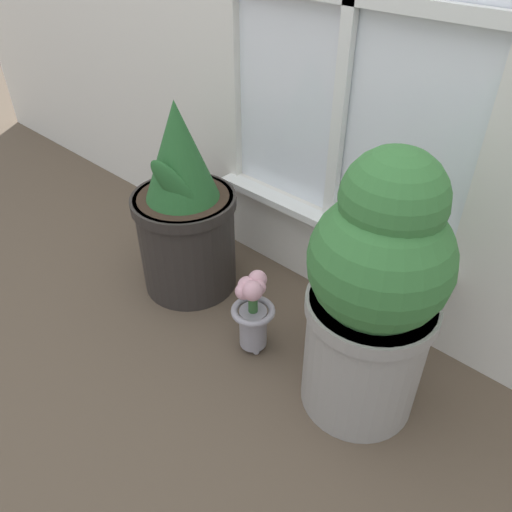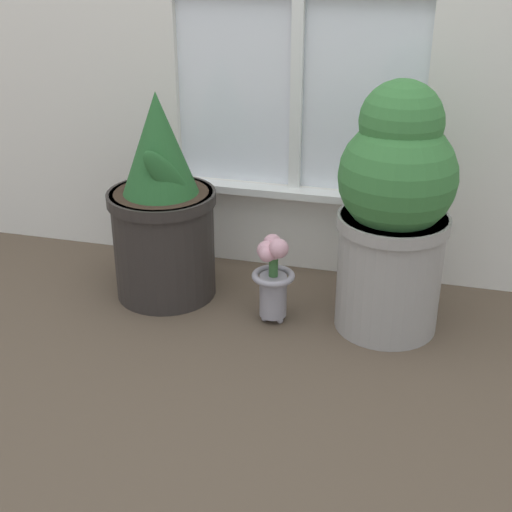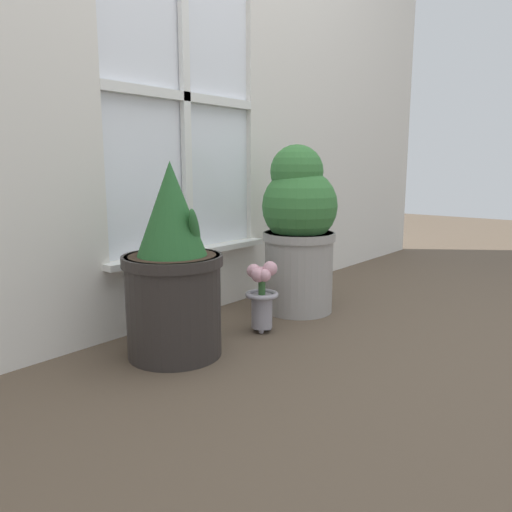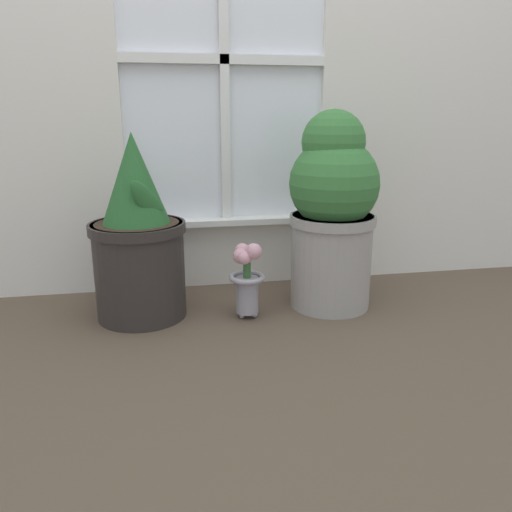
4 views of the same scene
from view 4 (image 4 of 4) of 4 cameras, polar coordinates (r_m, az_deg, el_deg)
The scene contains 4 objects.
ground_plane at distance 1.68m, azimuth -0.92°, elevation -8.83°, with size 10.00×10.00×0.00m, color brown.
potted_plant_left at distance 1.78m, azimuth -13.32°, elevation 1.77°, with size 0.33×0.33×0.65m.
potted_plant_right at distance 1.84m, azimuth 8.77°, elevation 5.22°, with size 0.32×0.32×0.72m.
flower_vase at distance 1.75m, azimuth -1.06°, elevation -2.33°, with size 0.13×0.13×0.28m.
Camera 4 is at (-0.25, -1.50, 0.71)m, focal length 35.00 mm.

